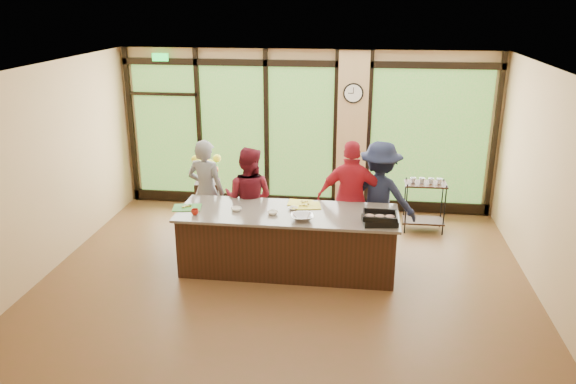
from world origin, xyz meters
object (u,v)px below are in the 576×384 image
(bar_cart, at_px, (425,199))
(cook_left, at_px, (206,192))
(roasting_pan, at_px, (380,221))
(flower_stand, at_px, (208,204))
(cook_right, at_px, (379,198))
(island_base, at_px, (288,242))

(bar_cart, bearing_deg, cook_left, -166.03)
(roasting_pan, height_order, bar_cart, roasting_pan)
(cook_left, height_order, flower_stand, cook_left)
(cook_left, height_order, cook_right, cook_right)
(island_base, height_order, roasting_pan, roasting_pan)
(island_base, xyz_separation_m, cook_left, (-1.45, 0.84, 0.43))
(island_base, distance_m, roasting_pan, 1.44)
(roasting_pan, relative_size, bar_cart, 0.48)
(cook_right, height_order, roasting_pan, cook_right)
(cook_left, bearing_deg, roasting_pan, 170.56)
(cook_left, xyz_separation_m, flower_stand, (-0.17, 0.67, -0.46))
(island_base, xyz_separation_m, roasting_pan, (1.32, -0.28, 0.52))
(island_base, distance_m, cook_left, 1.73)
(flower_stand, bearing_deg, island_base, -51.50)
(island_base, relative_size, cook_left, 1.77)
(cook_right, bearing_deg, roasting_pan, 104.60)
(flower_stand, bearing_deg, roasting_pan, -39.82)
(cook_left, height_order, bar_cart, cook_left)
(bar_cart, bearing_deg, roasting_pan, -112.79)
(roasting_pan, bearing_deg, flower_stand, 140.53)
(cook_right, bearing_deg, cook_left, 16.24)
(island_base, distance_m, cook_right, 1.66)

